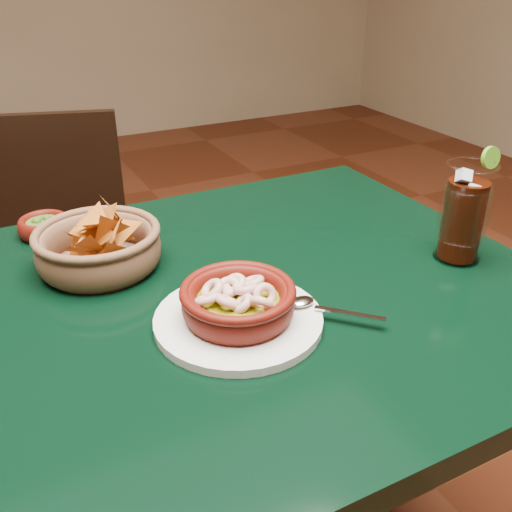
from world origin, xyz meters
name	(u,v)px	position (x,y,z in m)	size (l,w,h in m)	color
dining_table	(169,361)	(0.00, 0.00, 0.65)	(1.20, 0.80, 0.75)	black
dining_chair	(56,273)	(-0.07, 0.70, 0.47)	(0.49, 0.49, 0.86)	black
shrimp_plate	(238,306)	(0.08, -0.09, 0.78)	(0.29, 0.23, 0.07)	silver
chip_basket	(99,247)	(-0.05, 0.16, 0.79)	(0.23, 0.23, 0.14)	brown
guacamole_ramekin	(44,226)	(-0.11, 0.33, 0.77)	(0.11, 0.11, 0.04)	#470B06
cola_drink	(464,213)	(0.49, -0.08, 0.83)	(0.17, 0.17, 0.19)	white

